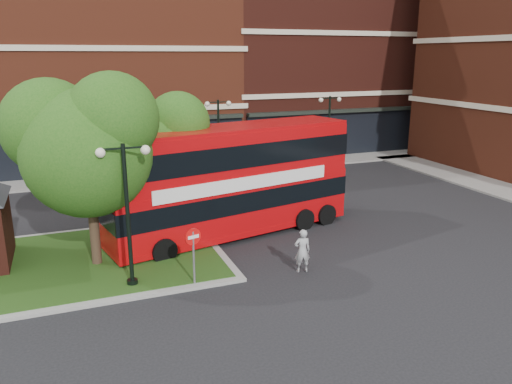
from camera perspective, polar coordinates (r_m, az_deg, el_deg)
name	(u,v)px	position (r m, az deg, el deg)	size (l,w,h in m)	color
ground	(282,266)	(19.09, 2.94, -8.45)	(120.00, 120.00, 0.00)	black
pavement_far	(182,172)	(34.07, -8.41, 2.26)	(44.00, 3.00, 0.12)	slate
terrace_far_left	(45,65)	(39.93, -22.92, 13.21)	(26.00, 12.00, 14.00)	maroon
terrace_far_right	(318,51)	(45.19, 7.10, 15.66)	(18.00, 12.00, 16.00)	#471911
traffic_island	(55,265)	(20.42, -21.99, -7.77)	(12.60, 7.60, 0.15)	gray
tree_island_west	(83,140)	(18.73, -19.14, 5.59)	(5.40, 4.71, 7.21)	#2D2116
tree_island_east	(157,140)	(21.57, -11.27, 5.85)	(4.46, 3.90, 6.29)	#2D2116
lamp_island	(127,209)	(16.93, -14.49, -1.88)	(1.72, 0.36, 5.00)	black
lamp_far_left	(219,134)	(32.15, -4.29, 6.62)	(1.72, 0.36, 5.00)	black
lamp_far_right	(329,128)	(35.28, 8.33, 7.28)	(1.72, 0.36, 5.00)	black
bus	(231,174)	(21.54, -2.86, 2.11)	(11.33, 4.80, 4.22)	#A9060A
woman	(302,251)	(18.38, 5.31, -6.69)	(0.60, 0.39, 1.64)	#97979A
car_silver	(188,167)	(32.48, -7.82, 2.89)	(1.78, 4.43, 1.51)	#A0A2A7
car_white	(227,160)	(34.21, -3.36, 3.69)	(1.66, 4.75, 1.56)	silver
no_entry_sign	(193,245)	(17.02, -7.18, -6.08)	(0.58, 0.20, 2.12)	slate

